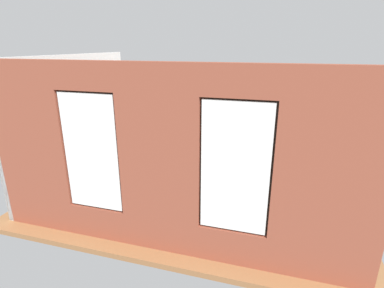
# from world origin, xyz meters

# --- Properties ---
(ground_plane) EXTENTS (6.86, 5.51, 0.10)m
(ground_plane) POSITION_xyz_m (0.00, 0.00, -0.05)
(ground_plane) COLOR #99663D
(brick_wall_with_windows) EXTENTS (6.26, 0.30, 3.01)m
(brick_wall_with_windows) POSITION_xyz_m (0.00, 2.37, 1.48)
(brick_wall_with_windows) COLOR brown
(brick_wall_with_windows) RESTS_ON ground_plane
(white_wall_right) EXTENTS (0.10, 4.51, 3.01)m
(white_wall_right) POSITION_xyz_m (3.08, 0.20, 1.50)
(white_wall_right) COLOR white
(white_wall_right) RESTS_ON ground_plane
(couch_by_window) EXTENTS (2.07, 0.87, 0.80)m
(couch_by_window) POSITION_xyz_m (0.21, 1.73, 0.33)
(couch_by_window) COLOR black
(couch_by_window) RESTS_ON ground_plane
(couch_left) EXTENTS (0.99, 2.06, 0.80)m
(couch_left) POSITION_xyz_m (-2.43, 0.12, 0.33)
(couch_left) COLOR black
(couch_left) RESTS_ON ground_plane
(coffee_table) EXTENTS (1.38, 0.75, 0.41)m
(coffee_table) POSITION_xyz_m (0.22, 0.28, 0.36)
(coffee_table) COLOR #A87547
(coffee_table) RESTS_ON ground_plane
(cup_ceramic) EXTENTS (0.09, 0.09, 0.10)m
(cup_ceramic) POSITION_xyz_m (0.64, 0.40, 0.47)
(cup_ceramic) COLOR #33567F
(cup_ceramic) RESTS_ON coffee_table
(candle_jar) EXTENTS (0.08, 0.08, 0.11)m
(candle_jar) POSITION_xyz_m (0.22, 0.28, 0.47)
(candle_jar) COLOR #B7333D
(candle_jar) RESTS_ON coffee_table
(table_plant_small) EXTENTS (0.15, 0.15, 0.24)m
(table_plant_small) POSITION_xyz_m (-0.16, 0.15, 0.54)
(table_plant_small) COLOR gray
(table_plant_small) RESTS_ON coffee_table
(remote_gray) EXTENTS (0.18, 0.09, 0.02)m
(remote_gray) POSITION_xyz_m (0.40, 0.19, 0.43)
(remote_gray) COLOR #59595B
(remote_gray) RESTS_ON coffee_table
(remote_black) EXTENTS (0.15, 0.16, 0.02)m
(remote_black) POSITION_xyz_m (0.12, 0.40, 0.43)
(remote_black) COLOR black
(remote_black) RESTS_ON coffee_table
(media_console) EXTENTS (1.02, 0.42, 0.58)m
(media_console) POSITION_xyz_m (2.78, 0.18, 0.29)
(media_console) COLOR black
(media_console) RESTS_ON ground_plane
(tv_flatscreen) EXTENTS (0.96, 0.20, 0.65)m
(tv_flatscreen) POSITION_xyz_m (2.78, 0.18, 0.90)
(tv_flatscreen) COLOR black
(tv_flatscreen) RESTS_ON media_console
(papasan_chair) EXTENTS (1.12, 1.12, 0.70)m
(papasan_chair) POSITION_xyz_m (0.53, -1.60, 0.45)
(papasan_chair) COLOR olive
(papasan_chair) RESTS_ON ground_plane
(potted_plant_corner_far_left) EXTENTS (0.82, 0.76, 1.34)m
(potted_plant_corner_far_left) POSITION_xyz_m (-2.58, 1.83, 0.75)
(potted_plant_corner_far_left) COLOR beige
(potted_plant_corner_far_left) RESTS_ON ground_plane
(potted_plant_near_tv) EXTENTS (0.72, 0.72, 0.96)m
(potted_plant_near_tv) POSITION_xyz_m (2.23, 1.14, 0.66)
(potted_plant_near_tv) COLOR #9E5638
(potted_plant_near_tv) RESTS_ON ground_plane
(potted_plant_beside_window_right) EXTENTS (1.15, 0.99, 1.18)m
(potted_plant_beside_window_right) POSITION_xyz_m (1.73, 1.82, 0.71)
(potted_plant_beside_window_right) COLOR brown
(potted_plant_beside_window_right) RESTS_ON ground_plane
(potted_plant_by_left_couch) EXTENTS (0.34, 0.34, 0.57)m
(potted_plant_by_left_couch) POSITION_xyz_m (-2.03, -1.34, 0.36)
(potted_plant_by_left_couch) COLOR beige
(potted_plant_by_left_couch) RESTS_ON ground_plane
(potted_plant_corner_near_left) EXTENTS (0.88, 0.78, 1.19)m
(potted_plant_corner_near_left) POSITION_xyz_m (-2.58, -1.76, 0.59)
(potted_plant_corner_near_left) COLOR #9E5638
(potted_plant_corner_near_left) RESTS_ON ground_plane
(potted_plant_between_couches) EXTENTS (0.45, 0.45, 0.86)m
(potted_plant_between_couches) POSITION_xyz_m (-1.27, 1.68, 0.54)
(potted_plant_between_couches) COLOR #47423D
(potted_plant_between_couches) RESTS_ON ground_plane
(potted_plant_foreground_right) EXTENTS (0.67, 0.67, 1.15)m
(potted_plant_foreground_right) POSITION_xyz_m (2.48, -1.71, 0.73)
(potted_plant_foreground_right) COLOR #47423D
(potted_plant_foreground_right) RESTS_ON ground_plane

